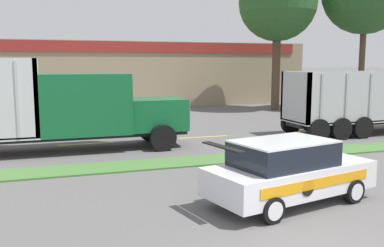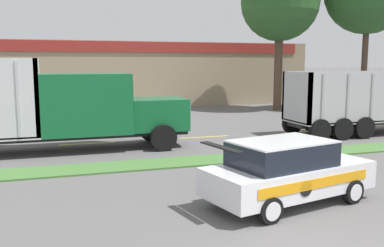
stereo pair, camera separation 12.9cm
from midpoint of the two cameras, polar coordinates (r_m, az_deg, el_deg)
grass_verge at (r=15.13m, az=-0.40°, el=-5.06°), size 120.00×1.48×0.06m
centre_line_4 at (r=19.12m, az=-14.08°, el=-2.62°), size 2.40×0.14×0.01m
centre_line_5 at (r=20.24m, az=1.35°, el=-1.80°), size 2.40×0.14×0.01m
centre_line_6 at (r=22.62m, az=14.33°, el=-1.01°), size 2.40×0.14×0.01m
dump_truck_lead at (r=17.48m, az=-18.79°, el=1.64°), size 12.89×2.62×3.65m
rally_car at (r=10.88m, az=12.37°, el=-6.18°), size 4.61×2.69×1.64m
store_building_backdrop at (r=38.78m, az=-19.17°, el=6.28°), size 42.93×12.10×5.15m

